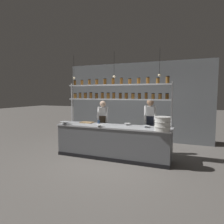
# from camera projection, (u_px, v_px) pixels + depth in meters

# --- Properties ---
(ground_plane) EXTENTS (40.00, 40.00, 0.00)m
(ground_plane) POSITION_uv_depth(u_px,v_px,m) (113.00, 157.00, 5.73)
(ground_plane) COLOR slate
(back_wall) EXTENTS (5.69, 0.12, 3.02)m
(back_wall) POSITION_uv_depth(u_px,v_px,m) (136.00, 102.00, 7.84)
(back_wall) COLOR gray
(back_wall) RESTS_ON ground_plane
(prep_counter) EXTENTS (3.29, 0.76, 0.92)m
(prep_counter) POSITION_uv_depth(u_px,v_px,m) (113.00, 142.00, 5.68)
(prep_counter) COLOR slate
(prep_counter) RESTS_ON ground_plane
(spice_shelf_unit) EXTENTS (3.17, 0.28, 2.29)m
(spice_shelf_unit) POSITION_uv_depth(u_px,v_px,m) (117.00, 93.00, 5.86)
(spice_shelf_unit) COLOR #B7BABF
(spice_shelf_unit) RESTS_ON ground_plane
(chef_left) EXTENTS (0.41, 0.33, 1.59)m
(chef_left) POSITION_uv_depth(u_px,v_px,m) (103.00, 121.00, 6.61)
(chef_left) COLOR black
(chef_left) RESTS_ON ground_plane
(chef_center) EXTENTS (0.40, 0.33, 1.67)m
(chef_center) POSITION_uv_depth(u_px,v_px,m) (150.00, 122.00, 6.07)
(chef_center) COLOR black
(chef_center) RESTS_ON ground_plane
(container_stack) EXTENTS (0.40, 0.40, 0.35)m
(container_stack) POSITION_uv_depth(u_px,v_px,m) (163.00, 124.00, 4.84)
(container_stack) COLOR white
(container_stack) RESTS_ON prep_counter
(cutting_board) EXTENTS (0.40, 0.26, 0.02)m
(cutting_board) POSITION_uv_depth(u_px,v_px,m) (87.00, 122.00, 6.21)
(cutting_board) COLOR #A88456
(cutting_board) RESTS_ON prep_counter
(prep_bowl_near_left) EXTENTS (0.20, 0.20, 0.06)m
(prep_bowl_near_left) POSITION_uv_depth(u_px,v_px,m) (100.00, 126.00, 5.46)
(prep_bowl_near_left) COLOR white
(prep_bowl_near_left) RESTS_ON prep_counter
(prep_bowl_center_front) EXTENTS (0.19, 0.19, 0.05)m
(prep_bowl_center_front) POSITION_uv_depth(u_px,v_px,m) (146.00, 126.00, 5.35)
(prep_bowl_center_front) COLOR silver
(prep_bowl_center_front) RESTS_ON prep_counter
(prep_bowl_center_back) EXTENTS (0.29, 0.29, 0.08)m
(prep_bowl_center_back) POSITION_uv_depth(u_px,v_px,m) (65.00, 123.00, 5.92)
(prep_bowl_center_back) COLOR silver
(prep_bowl_center_back) RESTS_ON prep_counter
(prep_bowl_near_right) EXTENTS (0.19, 0.19, 0.05)m
(prep_bowl_near_right) POSITION_uv_depth(u_px,v_px,m) (127.00, 124.00, 5.75)
(prep_bowl_near_right) COLOR white
(prep_bowl_near_right) RESTS_ON prep_counter
(serving_cup_front) EXTENTS (0.07, 0.07, 0.10)m
(serving_cup_front) POSITION_uv_depth(u_px,v_px,m) (99.00, 122.00, 6.10)
(serving_cup_front) COLOR #334C70
(serving_cup_front) RESTS_ON prep_counter
(pendant_light_row) EXTENTS (2.59, 0.07, 0.72)m
(pendant_light_row) POSITION_uv_depth(u_px,v_px,m) (113.00, 75.00, 5.51)
(pendant_light_row) COLOR black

